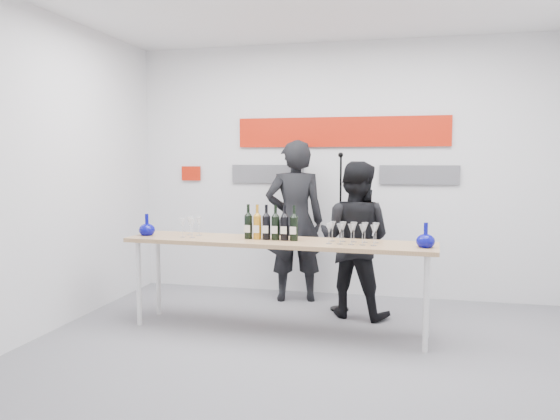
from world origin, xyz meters
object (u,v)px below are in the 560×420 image
(presenter_left, at_px, (295,221))
(presenter_right, at_px, (355,239))
(tasting_table, at_px, (278,247))
(mic_stand, at_px, (340,263))

(presenter_left, height_order, presenter_right, presenter_left)
(tasting_table, xyz_separation_m, mic_stand, (0.48, 0.86, -0.29))
(presenter_right, relative_size, mic_stand, 0.95)
(presenter_right, distance_m, mic_stand, 0.37)
(presenter_left, distance_m, presenter_right, 0.87)
(tasting_table, distance_m, mic_stand, 1.03)
(presenter_left, distance_m, mic_stand, 0.75)
(presenter_right, height_order, mic_stand, mic_stand)
(tasting_table, xyz_separation_m, presenter_left, (-0.07, 1.16, 0.11))
(tasting_table, distance_m, presenter_right, 0.95)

